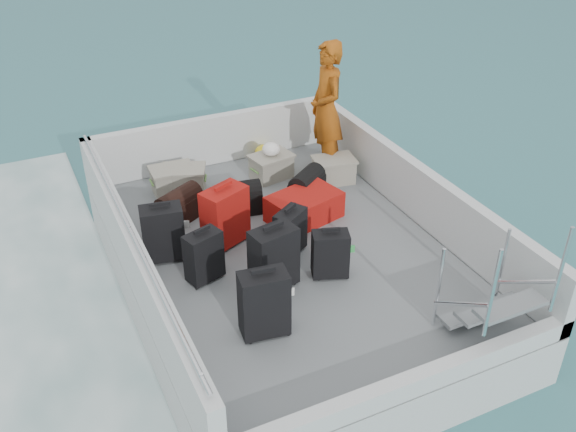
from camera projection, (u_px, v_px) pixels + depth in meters
name	position (u px, v px, depth m)	size (l,w,h in m)	color
ground	(287.00, 291.00, 7.69)	(160.00, 160.00, 0.00)	#1B5060
ferry_hull	(287.00, 270.00, 7.54)	(3.60, 5.00, 0.60)	silver
deck	(287.00, 249.00, 7.37)	(3.30, 4.70, 0.02)	slate
deck_fittings	(328.00, 228.00, 7.05)	(3.60, 5.00, 0.90)	silver
suitcase_1	(204.00, 257.00, 6.72)	(0.38, 0.22, 0.58)	black
suitcase_2	(163.00, 234.00, 7.03)	(0.45, 0.27, 0.65)	black
suitcase_3	(264.00, 305.00, 5.97)	(0.45, 0.26, 0.69)	black
suitcase_4	(274.00, 259.00, 6.59)	(0.47, 0.28, 0.70)	black
suitcase_5	(225.00, 217.00, 7.29)	(0.51, 0.30, 0.70)	#AB180D
suitcase_6	(330.00, 255.00, 6.79)	(0.39, 0.23, 0.54)	black
suitcase_7	(290.00, 233.00, 7.15)	(0.39, 0.22, 0.55)	black
suitcase_8	(304.00, 207.00, 7.83)	(0.56, 0.85, 0.34)	#AB180D
duffel_0	(180.00, 208.00, 7.81)	(0.58, 0.30, 0.32)	black
duffel_1	(244.00, 200.00, 7.99)	(0.41, 0.30, 0.32)	black
duffel_2	(307.00, 188.00, 8.24)	(0.51, 0.30, 0.32)	black
crate_0	(173.00, 181.00, 8.42)	(0.53, 0.36, 0.32)	gray
crate_1	(184.00, 181.00, 8.42)	(0.52, 0.36, 0.32)	gray
crate_2	(271.00, 167.00, 8.75)	(0.52, 0.36, 0.31)	gray
crate_3	(334.00, 171.00, 8.66)	(0.52, 0.36, 0.31)	gray
yellow_bag	(264.00, 152.00, 9.25)	(0.28, 0.26, 0.22)	yellow
white_bag	(271.00, 151.00, 8.62)	(0.24, 0.24, 0.18)	white
passenger	(326.00, 109.00, 8.53)	(0.68, 0.44, 1.83)	orange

